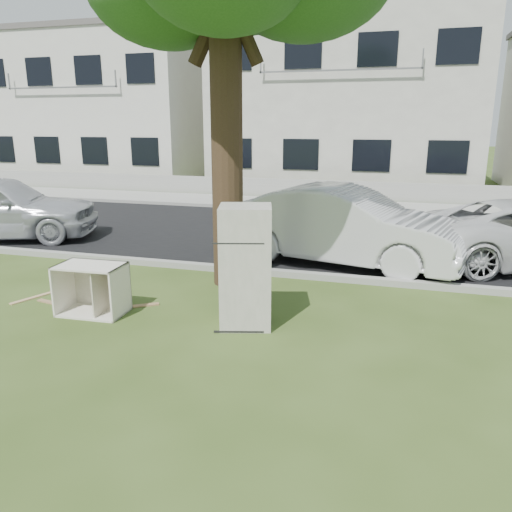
# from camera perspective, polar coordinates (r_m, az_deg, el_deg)

# --- Properties ---
(ground) EXTENTS (120.00, 120.00, 0.00)m
(ground) POSITION_cam_1_polar(r_m,az_deg,el_deg) (7.45, -4.71, -7.46)
(ground) COLOR #35481A
(road) EXTENTS (120.00, 7.00, 0.01)m
(road) POSITION_cam_1_polar(r_m,az_deg,el_deg) (12.99, 4.61, 2.38)
(road) COLOR black
(road) RESTS_ON ground
(kerb_near) EXTENTS (120.00, 0.18, 0.12)m
(kerb_near) POSITION_cam_1_polar(r_m,az_deg,el_deg) (9.65, 0.40, -2.11)
(kerb_near) COLOR gray
(kerb_near) RESTS_ON ground
(kerb_far) EXTENTS (120.00, 0.18, 0.12)m
(kerb_far) POSITION_cam_1_polar(r_m,az_deg,el_deg) (16.42, 7.09, 4.97)
(kerb_far) COLOR gray
(kerb_far) RESTS_ON ground
(sidewalk) EXTENTS (120.00, 2.80, 0.01)m
(sidewalk) POSITION_cam_1_polar(r_m,az_deg,el_deg) (17.83, 7.83, 5.76)
(sidewalk) COLOR gray
(sidewalk) RESTS_ON ground
(low_wall) EXTENTS (120.00, 0.15, 0.70)m
(low_wall) POSITION_cam_1_polar(r_m,az_deg,el_deg) (19.35, 8.56, 7.49)
(low_wall) COLOR gray
(low_wall) RESTS_ON ground
(townhouse_left) EXTENTS (10.20, 8.16, 7.04)m
(townhouse_left) POSITION_cam_1_polar(r_m,az_deg,el_deg) (27.97, -15.82, 15.92)
(townhouse_left) COLOR silver
(townhouse_left) RESTS_ON ground
(townhouse_center) EXTENTS (11.22, 8.16, 7.44)m
(townhouse_center) POSITION_cam_1_polar(r_m,az_deg,el_deg) (24.07, 10.52, 16.93)
(townhouse_center) COLOR beige
(townhouse_center) RESTS_ON ground
(fridge) EXTENTS (0.87, 0.83, 1.74)m
(fridge) POSITION_cam_1_polar(r_m,az_deg,el_deg) (7.05, -1.19, -1.24)
(fridge) COLOR silver
(fridge) RESTS_ON ground
(cabinet) EXTENTS (1.02, 0.66, 0.77)m
(cabinet) POSITION_cam_1_polar(r_m,az_deg,el_deg) (8.01, -18.25, -3.62)
(cabinet) COLOR silver
(cabinet) RESTS_ON ground
(plank_a) EXTENTS (1.01, 0.70, 0.02)m
(plank_a) POSITION_cam_1_polar(r_m,az_deg,el_deg) (8.21, -15.01, -5.70)
(plank_a) COLOR #977249
(plank_a) RESTS_ON ground
(plank_b) EXTENTS (0.92, 0.27, 0.02)m
(plank_b) POSITION_cam_1_polar(r_m,az_deg,el_deg) (8.67, -21.59, -5.16)
(plank_b) COLOR #96734E
(plank_b) RESTS_ON ground
(plank_c) EXTENTS (0.36, 0.75, 0.02)m
(plank_c) POSITION_cam_1_polar(r_m,az_deg,el_deg) (9.15, -24.15, -4.38)
(plank_c) COLOR tan
(plank_c) RESTS_ON ground
(car_center) EXTENTS (5.08, 2.74, 1.59)m
(car_center) POSITION_cam_1_polar(r_m,az_deg,el_deg) (10.36, 9.97, 3.40)
(car_center) COLOR silver
(car_center) RESTS_ON ground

